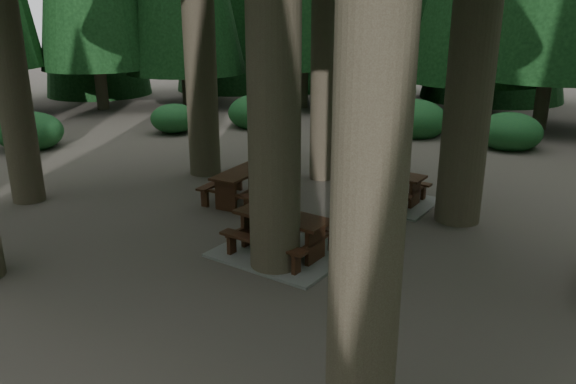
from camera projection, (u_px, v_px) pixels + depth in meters
The scene contains 5 objects.
ground at pixel (233, 258), 9.80m from camera, with size 80.00×80.00×0.00m, color #4C453E.
picnic_table_a at pixel (282, 241), 9.90m from camera, with size 2.27×1.90×0.74m.
picnic_table_b at pixel (243, 181), 12.52m from camera, with size 1.59×1.87×0.73m.
picnic_table_c at pixel (388, 193), 12.56m from camera, with size 2.11×1.78×0.69m.
shrub_ring at pixel (290, 233), 9.84m from camera, with size 23.86×24.64×1.49m.
Camera 1 is at (6.20, -6.52, 4.17)m, focal length 35.00 mm.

